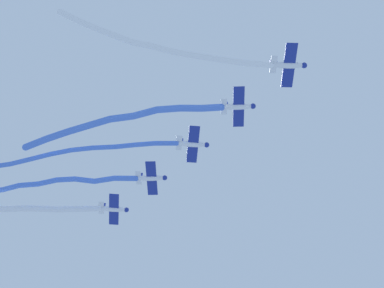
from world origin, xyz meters
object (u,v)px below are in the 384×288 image
Objects in this scene: airplane_lead at (289,65)px; airplane_left_wing at (238,106)px; airplane_trail at (114,209)px; airplane_right_wing at (193,144)px; airplane_slot at (151,178)px.

airplane_left_wing is (8.52, 2.25, 0.25)m from airplane_lead.
airplane_left_wing is 26.46m from airplane_trail.
airplane_lead is 0.98× the size of airplane_trail.
airplane_slot is (8.51, 2.26, 0.25)m from airplane_right_wing.
airplane_left_wing is at bearing -50.77° from airplane_right_wing.
airplane_lead is 17.64m from airplane_right_wing.
airplane_trail is (17.04, 4.50, 0.50)m from airplane_right_wing.
airplane_trail is at bearing 135.42° from airplane_left_wing.
airplane_lead is 8.81m from airplane_left_wing.
airplane_left_wing is 0.97× the size of airplane_right_wing.
airplane_right_wing is (8.53, 2.25, 0.25)m from airplane_left_wing.
airplane_lead is 35.27m from airplane_trail.
airplane_trail reaches higher than airplane_left_wing.
airplane_left_wing is 1.00× the size of airplane_slot.
airplane_slot reaches higher than airplane_left_wing.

